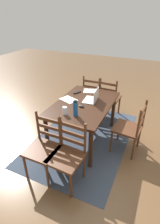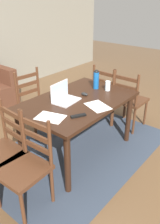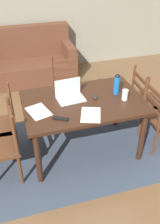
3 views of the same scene
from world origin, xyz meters
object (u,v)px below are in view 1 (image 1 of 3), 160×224
drinking_glass (65,111)px  computer_mouse (81,106)px  chair_right_near (44,148)px  chair_left_far (109,98)px  water_bottle (75,107)px  chair_right_far (67,156)px  laptop (93,98)px  chair_left_near (94,95)px  chair_far_head (130,128)px  tv_remote (77,92)px  dining_table (84,108)px

drinking_glass → computer_mouse: 0.36m
drinking_glass → computer_mouse: bearing=157.7°
chair_right_near → chair_left_far: (-2.02, 0.37, 0.00)m
chair_left_far → water_bottle: 1.53m
chair_right_far → drinking_glass: 0.71m
laptop → drinking_glass: laptop is taller
chair_left_near → water_bottle: bearing=9.3°
computer_mouse → water_bottle: bearing=11.6°
chair_right_near → laptop: bearing=165.3°
chair_right_far → drinking_glass: bearing=-149.7°
chair_far_head → chair_left_far: same height
computer_mouse → tv_remote: bearing=-142.1°
chair_left_near → chair_left_far: (-0.00, 0.37, 0.00)m
drinking_glass → laptop: bearing=160.3°
chair_right_near → tv_remote: 1.39m
chair_far_head → laptop: (-0.14, -0.73, 0.36)m
chair_left_far → computer_mouse: (1.17, -0.16, 0.32)m
dining_table → chair_right_near: bearing=-10.6°
chair_far_head → chair_left_far: bearing=-147.0°
water_bottle → drinking_glass: (0.04, -0.16, -0.07)m
chair_right_far → water_bottle: water_bottle is taller
chair_right_near → chair_left_far: size_ratio=1.00×
dining_table → computer_mouse: bearing=8.1°
drinking_glass → tv_remote: size_ratio=0.76×
computer_mouse → tv_remote: size_ratio=0.59×
computer_mouse → chair_far_head: bearing=106.4°
dining_table → tv_remote: size_ratio=8.46×
drinking_glass → water_bottle: bearing=103.8°
chair_left_far → laptop: size_ratio=2.80×
chair_right_near → chair_left_near: size_ratio=1.00×
chair_far_head → chair_right_far: (1.00, -0.65, 0.00)m
laptop → chair_left_far: bearing=175.1°
chair_far_head → chair_left_near: 1.44m
chair_right_near → water_bottle: bearing=156.9°
dining_table → chair_far_head: 0.87m
dining_table → water_bottle: size_ratio=5.41×
water_bottle → drinking_glass: bearing=-76.2°
chair_left_near → drinking_glass: bearing=2.8°
chair_right_near → water_bottle: 0.75m
chair_left_far → drinking_glass: chair_left_far is taller
tv_remote → chair_left_near: bearing=108.1°
chair_left_near → laptop: size_ratio=2.80×
dining_table → chair_left_near: (-1.01, -0.19, -0.20)m
dining_table → computer_mouse: (0.16, 0.02, 0.12)m
chair_far_head → computer_mouse: size_ratio=9.50×
chair_left_far → water_bottle: size_ratio=3.58×
chair_right_near → computer_mouse: (-0.85, 0.21, 0.32)m
computer_mouse → tv_remote: 0.59m
laptop → computer_mouse: (0.30, -0.09, -0.04)m
tv_remote → dining_table: bearing=-22.4°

